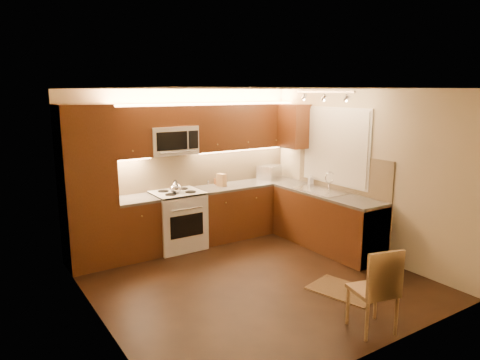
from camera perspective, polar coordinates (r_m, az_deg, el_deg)
floor at (r=6.05m, az=1.70°, el=-12.73°), size 4.00×4.00×0.01m
ceiling at (r=5.52m, az=1.85°, el=11.69°), size 4.00×4.00×0.01m
wall_back at (r=7.35m, az=-7.17°, el=1.75°), size 4.00×0.01×2.50m
wall_front at (r=4.22m, az=17.55°, el=-5.98°), size 4.00×0.01×2.50m
wall_left at (r=4.83m, az=-18.15°, el=-3.85°), size 0.01×4.00×2.50m
wall_right at (r=6.97m, az=15.40°, el=0.90°), size 0.01×4.00×2.50m
pantry at (r=6.54m, az=-19.07°, el=-0.89°), size 0.70×0.60×2.30m
base_cab_back_left at (r=6.90m, az=-13.34°, el=-6.12°), size 0.62×0.60×0.86m
counter_back_left at (r=6.78m, az=-13.51°, el=-2.49°), size 0.62×0.60×0.04m
base_cab_back_right at (r=7.78m, az=0.87°, el=-3.80°), size 1.92×0.60×0.86m
counter_back_right at (r=7.67m, az=0.88°, el=-0.56°), size 1.92×0.60×0.04m
base_cab_right at (r=7.21m, az=11.08°, el=-5.26°), size 0.60×2.00×0.86m
counter_right at (r=7.10m, az=11.22°, el=-1.77°), size 0.60×2.00×0.04m
dishwasher at (r=6.75m, az=15.23°, el=-6.61°), size 0.58×0.60×0.84m
backsplash_back at (r=7.51m, az=-4.73°, el=1.62°), size 3.30×0.02×0.60m
backsplash_right at (r=7.24m, az=12.97°, el=0.99°), size 0.02×2.00×0.60m
upper_cab_back_left at (r=6.74m, az=-14.27°, el=5.97°), size 0.62×0.35×0.75m
upper_cab_back_right at (r=7.63m, az=0.37°, el=6.93°), size 1.92×0.35×0.75m
upper_cab_bridge at (r=6.97m, az=-8.95°, el=8.17°), size 0.76×0.35×0.31m
upper_cab_right_corner at (r=7.76m, az=7.00°, el=6.92°), size 0.35×0.50×0.75m
stove at (r=7.12m, az=-8.04°, el=-5.13°), size 0.76×0.65×0.92m
microwave at (r=6.99m, az=-8.80°, el=5.10°), size 0.76×0.38×0.44m
window_frame at (r=7.28m, az=12.23°, el=4.27°), size 0.03×1.44×1.24m
window_blinds at (r=7.26m, az=12.12°, el=4.26°), size 0.02×1.36×1.16m
sink at (r=7.18m, az=10.42°, el=-0.81°), size 0.52×0.86×0.15m
faucet at (r=7.29m, az=11.47°, el=-0.07°), size 0.20×0.04×0.30m
track_light_bar at (r=6.81m, az=10.82°, el=11.11°), size 0.04×1.20×0.03m
kettle at (r=6.87m, az=-8.32°, el=-0.85°), size 0.19×0.19×0.21m
toaster_oven at (r=8.05m, az=3.79°, el=1.02°), size 0.50×0.45×0.25m
knife_block at (r=7.41m, az=-2.41°, el=-0.01°), size 0.13×0.17×0.21m
spice_jar_a at (r=7.54m, az=-4.11°, el=-0.33°), size 0.05×0.05×0.08m
spice_jar_b at (r=7.59m, az=-2.95°, el=-0.19°), size 0.05×0.05×0.10m
spice_jar_c at (r=7.57m, az=-2.42°, el=-0.25°), size 0.05×0.05×0.08m
spice_jar_d at (r=7.60m, az=-3.22°, el=-0.16°), size 0.05×0.05×0.10m
soap_bottle at (r=7.64m, az=9.10°, el=0.03°), size 0.09×0.10×0.17m
rug at (r=5.88m, az=13.23°, el=-13.69°), size 0.75×0.94×0.01m
dining_chair at (r=4.92m, az=16.76°, el=-13.22°), size 0.50×0.50×0.93m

